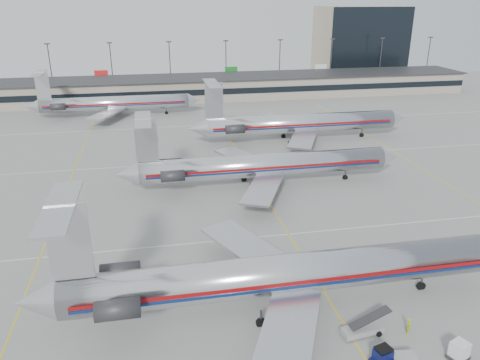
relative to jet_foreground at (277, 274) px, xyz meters
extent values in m
plane|color=gray|center=(5.53, 4.17, -3.69)|extent=(260.00, 260.00, 0.00)
cube|color=silver|center=(5.53, 14.17, -3.68)|extent=(160.00, 0.15, 0.02)
cube|color=gray|center=(5.53, 102.17, -0.69)|extent=(160.00, 16.00, 6.00)
cube|color=black|center=(5.53, 94.07, -0.49)|extent=(160.00, 0.20, 1.60)
cube|color=#2D2D30|center=(5.53, 102.17, 2.41)|extent=(162.00, 17.00, 0.30)
cylinder|color=#38383D|center=(-39.47, 116.17, 3.81)|extent=(0.30, 0.30, 15.00)
cube|color=#2D2D30|center=(-39.47, 116.17, 11.41)|extent=(1.60, 0.40, 0.35)
cylinder|color=#38383D|center=(-21.47, 116.17, 3.81)|extent=(0.30, 0.30, 15.00)
cube|color=#2D2D30|center=(-21.47, 116.17, 11.41)|extent=(1.60, 0.40, 0.35)
cylinder|color=#38383D|center=(-3.47, 116.17, 3.81)|extent=(0.30, 0.30, 15.00)
cube|color=#2D2D30|center=(-3.47, 116.17, 11.41)|extent=(1.60, 0.40, 0.35)
cylinder|color=#38383D|center=(14.53, 116.17, 3.81)|extent=(0.30, 0.30, 15.00)
cube|color=#2D2D30|center=(14.53, 116.17, 11.41)|extent=(1.60, 0.40, 0.35)
cylinder|color=#38383D|center=(32.53, 116.17, 3.81)|extent=(0.30, 0.30, 15.00)
cube|color=#2D2D30|center=(32.53, 116.17, 11.41)|extent=(1.60, 0.40, 0.35)
cylinder|color=#38383D|center=(50.53, 116.17, 3.81)|extent=(0.30, 0.30, 15.00)
cube|color=#2D2D30|center=(50.53, 116.17, 11.41)|extent=(1.60, 0.40, 0.35)
cylinder|color=#38383D|center=(68.53, 116.17, 3.81)|extent=(0.30, 0.30, 15.00)
cube|color=#2D2D30|center=(68.53, 116.17, 11.41)|extent=(1.60, 0.40, 0.35)
cylinder|color=#38383D|center=(86.53, 116.17, 3.81)|extent=(0.30, 0.30, 15.00)
cube|color=#2D2D30|center=(86.53, 116.17, 11.41)|extent=(1.60, 0.40, 0.35)
cube|color=tan|center=(67.53, 132.17, 8.81)|extent=(30.00, 20.00, 25.00)
cylinder|color=silver|center=(1.02, 0.00, -0.06)|extent=(41.47, 3.84, 3.84)
cone|color=silver|center=(-21.58, 0.00, -0.06)|extent=(3.73, 3.84, 3.84)
cube|color=maroon|center=(1.02, -1.92, 0.10)|extent=(39.40, 0.05, 0.36)
cube|color=#0B1E4F|center=(1.02, -1.92, -0.32)|extent=(39.40, 0.05, 0.29)
cube|color=silver|center=(-1.05, 7.26, -1.09)|extent=(9.64, 14.06, 0.33)
cube|color=silver|center=(-1.05, -7.25, -1.09)|extent=(9.64, 14.06, 0.33)
cube|color=silver|center=(-18.16, 0.00, 5.39)|extent=(3.53, 0.26, 7.05)
cube|color=silver|center=(-18.47, 0.00, 8.70)|extent=(2.49, 10.89, 0.19)
cylinder|color=#2D2D30|center=(-14.53, 2.96, 0.25)|extent=(3.73, 1.76, 1.76)
cylinder|color=#2D2D30|center=(-14.53, -2.95, 0.25)|extent=(3.73, 1.76, 1.76)
cylinder|color=#2D2D30|center=(15.54, 0.00, -2.83)|extent=(0.21, 0.21, 1.71)
cylinder|color=#2D2D30|center=(-2.09, -2.49, -2.83)|extent=(0.21, 0.21, 1.71)
cylinder|color=#2D2D30|center=(-2.09, 2.49, -2.83)|extent=(0.21, 0.21, 1.71)
cylinder|color=black|center=(15.54, 0.00, -3.32)|extent=(0.93, 0.31, 0.93)
cylinder|color=silver|center=(6.54, 30.88, -0.26)|extent=(39.12, 3.62, 3.62)
cone|color=silver|center=(27.67, 30.88, -0.26)|extent=(3.13, 3.62, 3.62)
cone|color=silver|center=(-14.78, 30.88, -0.26)|extent=(3.52, 3.62, 3.62)
cube|color=maroon|center=(6.54, 29.06, -0.12)|extent=(37.16, 0.05, 0.34)
cube|color=#0B1E4F|center=(6.54, 29.06, -0.51)|extent=(37.16, 0.05, 0.27)
cube|color=silver|center=(4.59, 37.73, -1.24)|extent=(9.10, 13.26, 0.31)
cube|color=silver|center=(4.59, 24.03, -1.24)|extent=(9.10, 13.26, 0.31)
cube|color=silver|center=(-11.55, 30.88, 4.87)|extent=(3.33, 0.24, 6.65)
cube|color=silver|center=(-11.84, 30.88, 8.00)|extent=(2.35, 10.27, 0.18)
cylinder|color=#2D2D30|center=(-8.13, 33.67, 0.03)|extent=(3.52, 1.66, 1.66)
cylinder|color=#2D2D30|center=(-8.13, 28.09, 0.03)|extent=(3.52, 1.66, 1.66)
cylinder|color=#2D2D30|center=(20.23, 30.88, -2.88)|extent=(0.20, 0.20, 1.61)
cylinder|color=#2D2D30|center=(3.61, 28.53, -2.88)|extent=(0.20, 0.20, 1.61)
cylinder|color=#2D2D30|center=(3.61, 33.23, -2.88)|extent=(0.20, 0.20, 1.61)
cylinder|color=black|center=(20.23, 30.88, -3.34)|extent=(0.88, 0.29, 0.88)
cylinder|color=silver|center=(20.14, 53.98, -0.01)|extent=(39.86, 3.88, 3.88)
cone|color=silver|center=(41.74, 53.98, -0.01)|extent=(3.36, 3.88, 3.88)
cone|color=silver|center=(-1.68, 53.98, -0.01)|extent=(3.78, 3.88, 3.88)
cube|color=maroon|center=(20.14, 52.03, 0.14)|extent=(37.86, 0.05, 0.37)
cube|color=#0B1E4F|center=(20.14, 52.03, -0.28)|extent=(37.86, 0.05, 0.29)
cube|color=silver|center=(18.04, 61.32, -1.06)|extent=(9.75, 14.22, 0.34)
cube|color=silver|center=(18.04, 46.63, -1.06)|extent=(9.75, 14.22, 0.34)
cube|color=silver|center=(1.78, 53.98, 5.49)|extent=(3.57, 0.26, 7.13)
cube|color=silver|center=(1.47, 53.98, 8.85)|extent=(2.52, 11.01, 0.19)
cylinder|color=#2D2D30|center=(5.45, 56.97, 0.30)|extent=(3.78, 1.78, 1.78)
cylinder|color=#2D2D30|center=(5.45, 50.99, 0.30)|extent=(3.78, 1.78, 1.78)
cylinder|color=#2D2D30|center=(33.77, 53.98, -2.82)|extent=(0.21, 0.21, 1.73)
cylinder|color=#2D2D30|center=(16.99, 51.46, -2.82)|extent=(0.21, 0.21, 1.73)
cylinder|color=#2D2D30|center=(16.99, 56.49, -2.82)|extent=(0.21, 0.21, 1.73)
cylinder|color=black|center=(33.77, 53.98, -3.32)|extent=(0.94, 0.31, 0.94)
cylinder|color=silver|center=(-19.00, 83.18, -0.35)|extent=(36.19, 3.52, 3.52)
cone|color=silver|center=(0.62, 83.18, -0.35)|extent=(3.05, 3.52, 3.52)
cone|color=silver|center=(-38.81, 83.18, -0.35)|extent=(3.43, 3.52, 3.52)
cube|color=maroon|center=(-19.00, 81.41, -0.21)|extent=(34.38, 0.05, 0.33)
cube|color=#0B1E4F|center=(-19.00, 81.41, -0.59)|extent=(34.38, 0.05, 0.27)
cube|color=silver|center=(-20.91, 89.85, -1.30)|extent=(8.86, 12.91, 0.30)
cube|color=silver|center=(-20.91, 76.52, -1.30)|extent=(8.86, 12.91, 0.30)
cube|color=silver|center=(-35.67, 83.18, 4.65)|extent=(3.24, 0.24, 6.48)
cube|color=silver|center=(-35.96, 83.18, 7.70)|extent=(2.29, 10.00, 0.17)
cylinder|color=#2D2D30|center=(-32.34, 85.90, -0.07)|extent=(3.43, 1.62, 1.62)
cylinder|color=#2D2D30|center=(-32.34, 80.47, -0.07)|extent=(3.43, 1.62, 1.62)
cylinder|color=#2D2D30|center=(-6.62, 83.18, -2.90)|extent=(0.19, 0.19, 1.57)
cylinder|color=#2D2D30|center=(-21.86, 80.90, -2.90)|extent=(0.19, 0.19, 1.57)
cylinder|color=#2D2D30|center=(-21.86, 85.47, -2.90)|extent=(0.19, 0.19, 1.57)
cylinder|color=black|center=(-6.62, 83.18, -3.35)|extent=(0.86, 0.29, 0.86)
cube|color=#0A103C|center=(6.37, -9.42, -2.41)|extent=(1.57, 1.42, 1.00)
cube|color=black|center=(6.37, -9.42, -1.75)|extent=(1.51, 1.35, 0.09)
cylinder|color=black|center=(7.59, -8.86, -3.38)|extent=(0.62, 0.20, 0.62)
cylinder|color=black|center=(5.82, -8.86, -3.38)|extent=(0.62, 0.20, 0.62)
cube|color=gray|center=(8.17, -9.69, -2.60)|extent=(2.11, 1.57, 0.06)
cylinder|color=black|center=(8.90, -9.12, -3.50)|extent=(0.37, 0.14, 0.37)
cube|color=#2D2D30|center=(13.09, -9.77, -3.46)|extent=(1.98, 1.83, 0.27)
cube|color=silver|center=(13.09, -9.77, -2.67)|extent=(1.70, 1.65, 1.33)
cylinder|color=black|center=(13.71, -9.24, -3.58)|extent=(0.21, 0.11, 0.21)
cylinder|color=black|center=(12.47, -9.24, -3.58)|extent=(0.21, 0.11, 0.21)
cube|color=gray|center=(6.54, -5.34, -3.21)|extent=(3.92, 1.82, 0.53)
cube|color=#2D2D30|center=(7.17, -5.34, -2.00)|extent=(3.92, 1.41, 1.35)
cylinder|color=black|center=(7.91, -4.77, -3.42)|extent=(0.53, 0.17, 0.53)
cylinder|color=black|center=(7.91, -5.92, -3.42)|extent=(0.53, 0.17, 0.53)
cylinder|color=black|center=(5.18, -4.77, -3.42)|extent=(0.53, 0.17, 0.53)
cylinder|color=black|center=(5.18, -5.92, -3.42)|extent=(0.53, 0.17, 0.53)
imported|color=#99BF11|center=(10.65, -6.03, -2.89)|extent=(0.63, 0.69, 1.59)
camera|label=1|loc=(-10.70, -36.58, 24.56)|focal=35.00mm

